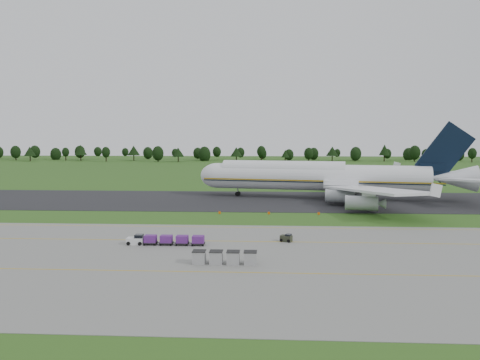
# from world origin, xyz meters

# --- Properties ---
(ground) EXTENTS (600.00, 600.00, 0.00)m
(ground) POSITION_xyz_m (0.00, 0.00, 0.00)
(ground) COLOR #2B5419
(ground) RESTS_ON ground
(apron) EXTENTS (300.00, 52.00, 0.06)m
(apron) POSITION_xyz_m (0.00, -34.00, 0.03)
(apron) COLOR slate
(apron) RESTS_ON ground
(taxiway) EXTENTS (300.00, 40.00, 0.08)m
(taxiway) POSITION_xyz_m (0.00, 28.00, 0.04)
(taxiway) COLOR black
(taxiway) RESTS_ON ground
(apron_markings) EXTENTS (300.00, 30.20, 0.01)m
(apron_markings) POSITION_xyz_m (0.00, -26.98, 0.06)
(apron_markings) COLOR #C59C0B
(apron_markings) RESTS_ON apron
(tree_line) EXTENTS (530.97, 21.52, 11.78)m
(tree_line) POSITION_xyz_m (-7.29, 220.34, 6.12)
(tree_line) COLOR black
(tree_line) RESTS_ON ground
(aircraft) EXTENTS (77.73, 74.40, 21.74)m
(aircraft) POSITION_xyz_m (21.75, 33.26, 6.21)
(aircraft) COLOR white
(aircraft) RESTS_ON ground
(baggage_train) EXTENTS (12.86, 1.64, 1.58)m
(baggage_train) POSITION_xyz_m (-11.40, -25.27, 0.90)
(baggage_train) COLOR silver
(baggage_train) RESTS_ON apron
(utility_cart) EXTENTS (2.21, 1.83, 1.05)m
(utility_cart) POSITION_xyz_m (8.68, -21.75, 0.57)
(utility_cart) COLOR #2D3122
(utility_cart) RESTS_ON apron
(uld_row) EXTENTS (9.04, 1.84, 1.82)m
(uld_row) POSITION_xyz_m (-0.54, -36.00, 0.98)
(uld_row) COLOR #999999
(uld_row) RESTS_ON apron
(edge_markers) EXTENTS (23.08, 0.30, 0.60)m
(edge_markers) POSITION_xyz_m (5.95, 5.69, 0.27)
(edge_markers) COLOR #E85B07
(edge_markers) RESTS_ON ground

